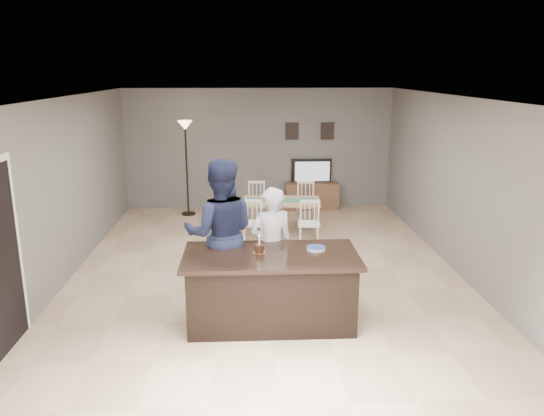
{
  "coord_description": "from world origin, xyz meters",
  "views": [
    {
      "loc": [
        -0.29,
        -7.92,
        3.08
      ],
      "look_at": [
        0.09,
        -0.3,
        1.09
      ],
      "focal_mm": 35.0,
      "sensor_mm": 36.0,
      "label": 1
    }
  ],
  "objects_px": {
    "tv_console": "(312,196)",
    "woman": "(271,247)",
    "birthday_cake": "(259,249)",
    "television": "(312,171)",
    "dining_table": "(281,206)",
    "kitchen_island": "(271,288)",
    "plate_stack": "(316,248)",
    "floor_lamp": "(186,142)",
    "man": "(221,234)"
  },
  "relations": [
    {
      "from": "tv_console",
      "to": "floor_lamp",
      "type": "distance_m",
      "value": 3.07
    },
    {
      "from": "dining_table",
      "to": "woman",
      "type": "bearing_deg",
      "value": -92.38
    },
    {
      "from": "tv_console",
      "to": "television",
      "type": "relative_size",
      "value": 1.31
    },
    {
      "from": "man",
      "to": "dining_table",
      "type": "xyz_separation_m",
      "value": [
        1.0,
        3.07,
        -0.43
      ]
    },
    {
      "from": "dining_table",
      "to": "kitchen_island",
      "type": "bearing_deg",
      "value": -91.98
    },
    {
      "from": "woman",
      "to": "floor_lamp",
      "type": "bearing_deg",
      "value": -85.7
    },
    {
      "from": "birthday_cake",
      "to": "floor_lamp",
      "type": "relative_size",
      "value": 0.11
    },
    {
      "from": "dining_table",
      "to": "floor_lamp",
      "type": "distance_m",
      "value": 2.71
    },
    {
      "from": "tv_console",
      "to": "woman",
      "type": "xyz_separation_m",
      "value": [
        -1.17,
        -5.02,
        0.51
      ]
    },
    {
      "from": "dining_table",
      "to": "floor_lamp",
      "type": "relative_size",
      "value": 0.85
    },
    {
      "from": "television",
      "to": "birthday_cake",
      "type": "xyz_separation_m",
      "value": [
        -1.34,
        -5.58,
        0.09
      ]
    },
    {
      "from": "television",
      "to": "woman",
      "type": "distance_m",
      "value": 5.22
    },
    {
      "from": "birthday_cake",
      "to": "plate_stack",
      "type": "bearing_deg",
      "value": 6.28
    },
    {
      "from": "woman",
      "to": "plate_stack",
      "type": "height_order",
      "value": "woman"
    },
    {
      "from": "birthday_cake",
      "to": "dining_table",
      "type": "height_order",
      "value": "birthday_cake"
    },
    {
      "from": "man",
      "to": "dining_table",
      "type": "height_order",
      "value": "man"
    },
    {
      "from": "kitchen_island",
      "to": "birthday_cake",
      "type": "xyz_separation_m",
      "value": [
        -0.14,
        0.06,
        0.5
      ]
    },
    {
      "from": "tv_console",
      "to": "birthday_cake",
      "type": "distance_m",
      "value": 5.71
    },
    {
      "from": "kitchen_island",
      "to": "birthday_cake",
      "type": "bearing_deg",
      "value": 157.45
    },
    {
      "from": "television",
      "to": "birthday_cake",
      "type": "distance_m",
      "value": 5.74
    },
    {
      "from": "kitchen_island",
      "to": "television",
      "type": "relative_size",
      "value": 2.35
    },
    {
      "from": "tv_console",
      "to": "television",
      "type": "xyz_separation_m",
      "value": [
        0.0,
        0.07,
        0.56
      ]
    },
    {
      "from": "tv_console",
      "to": "plate_stack",
      "type": "bearing_deg",
      "value": -96.58
    },
    {
      "from": "floor_lamp",
      "to": "birthday_cake",
      "type": "bearing_deg",
      "value": -74.51
    },
    {
      "from": "dining_table",
      "to": "tv_console",
      "type": "bearing_deg",
      "value": 70.66
    },
    {
      "from": "tv_console",
      "to": "woman",
      "type": "distance_m",
      "value": 5.18
    },
    {
      "from": "television",
      "to": "dining_table",
      "type": "relative_size",
      "value": 0.53
    },
    {
      "from": "floor_lamp",
      "to": "kitchen_island",
      "type": "bearing_deg",
      "value": -73.27
    },
    {
      "from": "tv_console",
      "to": "man",
      "type": "relative_size",
      "value": 0.6
    },
    {
      "from": "television",
      "to": "woman",
      "type": "xyz_separation_m",
      "value": [
        -1.17,
        -5.09,
        -0.05
      ]
    },
    {
      "from": "television",
      "to": "man",
      "type": "relative_size",
      "value": 0.46
    },
    {
      "from": "plate_stack",
      "to": "kitchen_island",
      "type": "bearing_deg",
      "value": -166.67
    },
    {
      "from": "floor_lamp",
      "to": "tv_console",
      "type": "bearing_deg",
      "value": 7.32
    },
    {
      "from": "tv_console",
      "to": "man",
      "type": "distance_m",
      "value": 5.39
    },
    {
      "from": "birthday_cake",
      "to": "plate_stack",
      "type": "height_order",
      "value": "birthday_cake"
    },
    {
      "from": "woman",
      "to": "television",
      "type": "bearing_deg",
      "value": -117.55
    },
    {
      "from": "man",
      "to": "plate_stack",
      "type": "bearing_deg",
      "value": 160.8
    },
    {
      "from": "kitchen_island",
      "to": "dining_table",
      "type": "xyz_separation_m",
      "value": [
        0.37,
        3.62,
        0.11
      ]
    },
    {
      "from": "plate_stack",
      "to": "birthday_cake",
      "type": "bearing_deg",
      "value": -173.72
    },
    {
      "from": "man",
      "to": "dining_table",
      "type": "distance_m",
      "value": 3.26
    },
    {
      "from": "floor_lamp",
      "to": "dining_table",
      "type": "bearing_deg",
      "value": -39.44
    },
    {
      "from": "dining_table",
      "to": "man",
      "type": "bearing_deg",
      "value": -104.26
    },
    {
      "from": "kitchen_island",
      "to": "woman",
      "type": "height_order",
      "value": "woman"
    },
    {
      "from": "tv_console",
      "to": "plate_stack",
      "type": "xyz_separation_m",
      "value": [
        -0.63,
        -5.43,
        0.62
      ]
    },
    {
      "from": "woman",
      "to": "plate_stack",
      "type": "relative_size",
      "value": 6.79
    },
    {
      "from": "woman",
      "to": "birthday_cake",
      "type": "height_order",
      "value": "woman"
    },
    {
      "from": "television",
      "to": "tv_console",
      "type": "bearing_deg",
      "value": 90.0
    },
    {
      "from": "kitchen_island",
      "to": "man",
      "type": "relative_size",
      "value": 1.08
    },
    {
      "from": "tv_console",
      "to": "birthday_cake",
      "type": "xyz_separation_m",
      "value": [
        -1.34,
        -5.51,
        0.65
      ]
    },
    {
      "from": "kitchen_island",
      "to": "birthday_cake",
      "type": "height_order",
      "value": "birthday_cake"
    }
  ]
}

